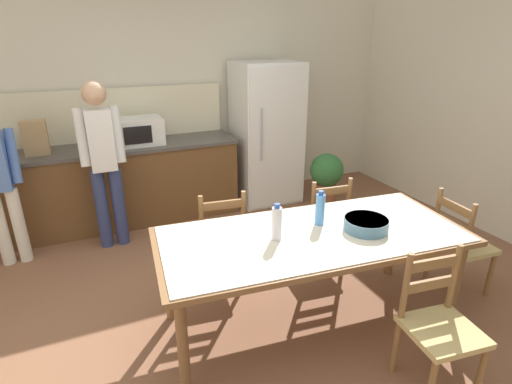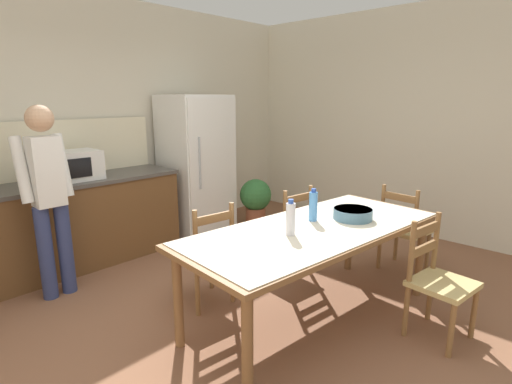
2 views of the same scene
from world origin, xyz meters
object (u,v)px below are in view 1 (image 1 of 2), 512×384
microwave (140,131)px  chair_side_near_right (439,326)px  refrigerator (267,134)px  chair_side_far_right (323,221)px  paper_bag (35,138)px  chair_side_far_left (221,237)px  bottle_off_centre (320,209)px  person_at_counter (103,158)px  bottle_near_centre (277,223)px  serving_bowl (366,223)px  chair_head_end (460,244)px  potted_plant (326,174)px  dining_table (312,242)px

microwave → chair_side_near_right: microwave is taller
refrigerator → chair_side_near_right: size_ratio=1.99×
microwave → chair_side_far_right: (1.39, -1.73, -0.65)m
paper_bag → chair_side_far_left: bearing=-48.5°
bottle_off_centre → person_at_counter: size_ratio=0.16×
microwave → bottle_near_centre: microwave is taller
chair_side_far_right → paper_bag: bearing=-28.8°
microwave → paper_bag: size_ratio=1.39×
serving_bowl → chair_head_end: (1.02, -0.03, -0.39)m
potted_plant → microwave: bearing=168.9°
chair_side_far_right → chair_head_end: (0.83, -0.86, 0.00)m
bottle_off_centre → chair_head_end: (1.28, -0.25, -0.47)m
bottle_near_centre → chair_side_far_left: bearing=100.7°
potted_plant → person_at_counter: bearing=-178.5°
chair_side_far_right → chair_head_end: bearing=140.4°
refrigerator → chair_side_far_right: (-0.20, -1.71, -0.46)m
microwave → chair_side_near_right: bearing=-69.2°
paper_bag → dining_table: bearing=-52.6°
paper_bag → serving_bowl: size_ratio=1.12×
chair_side_far_left → microwave: bearing=-69.6°
paper_bag → dining_table: size_ratio=0.15×
paper_bag → bottle_off_centre: bearing=-49.5°
chair_side_far_left → potted_plant: bearing=-140.7°
potted_plant → paper_bag: bearing=172.5°
dining_table → bottle_near_centre: bearing=174.5°
dining_table → chair_side_near_right: size_ratio=2.56×
paper_bag → chair_head_end: (3.28, -2.58, -0.68)m
paper_bag → potted_plant: 3.44m
microwave → serving_bowl: size_ratio=1.56×
refrigerator → dining_table: size_ratio=0.78×
microwave → dining_table: size_ratio=0.22×
serving_bowl → person_at_counter: (-1.64, 2.04, 0.13)m
paper_bag → chair_side_near_right: 4.05m
dining_table → bottle_off_centre: bearing=41.6°
chair_head_end → chair_side_far_left: bearing=67.8°
person_at_counter → bottle_near_centre: bearing=-152.8°
chair_head_end → person_at_counter: 3.42m
bottle_near_centre → serving_bowl: size_ratio=0.84×
bottle_off_centre → potted_plant: bearing=54.8°
microwave → bottle_near_centre: bearing=-77.6°
refrigerator → bottle_off_centre: 2.42m
paper_bag → chair_side_far_left: 2.27m
chair_side_near_right → person_at_counter: bearing=128.7°
bottle_off_centre → person_at_counter: person_at_counter is taller
microwave → refrigerator: bearing=-0.7°
dining_table → bottle_near_centre: 0.34m
serving_bowl → microwave: bearing=115.0°
chair_side_far_left → person_at_counter: size_ratio=0.53×
refrigerator → paper_bag: 2.66m
dining_table → chair_head_end: 1.44m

